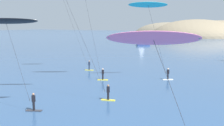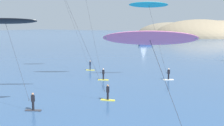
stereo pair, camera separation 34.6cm
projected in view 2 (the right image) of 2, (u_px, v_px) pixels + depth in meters
The scene contains 6 objects.
headland_island at pixel (222, 37), 173.90m from camera, with size 114.33×61.93×26.45m.
sailboat_far at pixel (146, 44), 104.58m from camera, with size 4.88×4.90×5.70m.
kitesurfer_black at pixel (8, 29), 24.73m from camera, with size 4.77×4.68×8.61m.
kitesurfer_blue at pixel (86, 1), 38.87m from camera, with size 5.99×4.60×12.36m.
kitesurfer_cyan at pixel (150, 11), 39.00m from camera, with size 5.72×4.65×11.12m.
kitesurfer_pink at pixel (154, 50), 14.73m from camera, with size 5.65×3.42×7.76m.
Camera 2 is at (21.46, -1.03, 8.02)m, focal length 45.00 mm.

